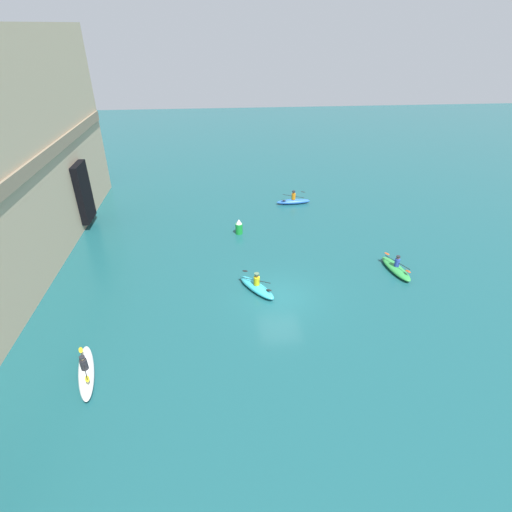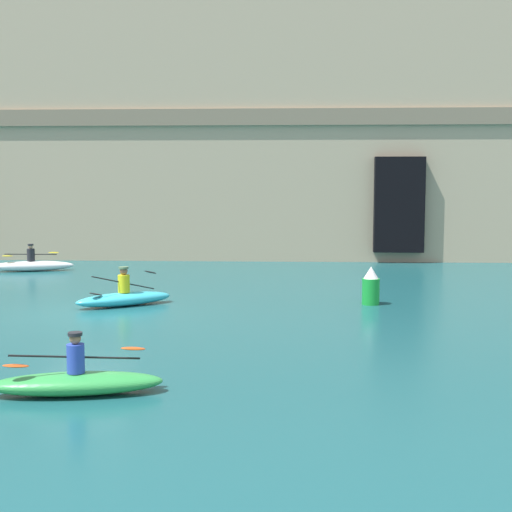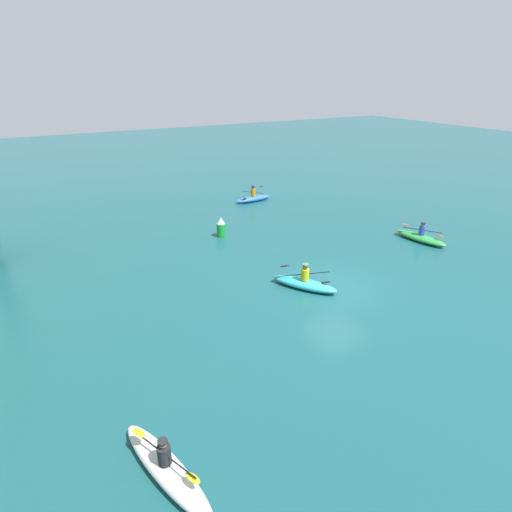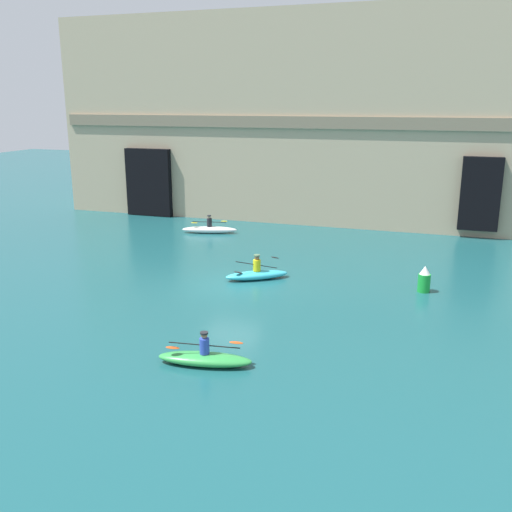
{
  "view_description": "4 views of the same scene",
  "coord_description": "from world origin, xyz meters",
  "px_view_note": "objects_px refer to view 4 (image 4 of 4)",
  "views": [
    {
      "loc": [
        -18.57,
        3.17,
        13.7
      ],
      "look_at": [
        1.64,
        1.3,
        1.84
      ],
      "focal_mm": 28.0,
      "sensor_mm": 36.0,
      "label": 1
    },
    {
      "loc": [
        5.79,
        -19.76,
        3.72
      ],
      "look_at": [
        4.71,
        2.34,
        1.44
      ],
      "focal_mm": 50.0,
      "sensor_mm": 36.0,
      "label": 2
    },
    {
      "loc": [
        -11.85,
        10.87,
        8.74
      ],
      "look_at": [
        1.75,
        3.26,
        1.61
      ],
      "focal_mm": 28.0,
      "sensor_mm": 36.0,
      "label": 3
    },
    {
      "loc": [
        8.81,
        -22.84,
        8.09
      ],
      "look_at": [
        0.9,
        0.77,
        1.29
      ],
      "focal_mm": 40.0,
      "sensor_mm": 36.0,
      "label": 4
    }
  ],
  "objects_px": {
    "kayak_white": "(209,229)",
    "marker_buoy": "(424,280)",
    "kayak_cyan": "(257,274)",
    "kayak_green": "(205,358)"
  },
  "relations": [
    {
      "from": "kayak_white",
      "to": "marker_buoy",
      "type": "relative_size",
      "value": 3.02
    },
    {
      "from": "kayak_cyan",
      "to": "kayak_green",
      "type": "distance_m",
      "value": 9.12
    },
    {
      "from": "kayak_cyan",
      "to": "kayak_white",
      "type": "relative_size",
      "value": 0.83
    },
    {
      "from": "kayak_white",
      "to": "marker_buoy",
      "type": "bearing_deg",
      "value": 135.21
    },
    {
      "from": "kayak_green",
      "to": "kayak_cyan",
      "type": "bearing_deg",
      "value": 88.23
    },
    {
      "from": "kayak_green",
      "to": "marker_buoy",
      "type": "relative_size",
      "value": 2.66
    },
    {
      "from": "marker_buoy",
      "to": "kayak_green",
      "type": "bearing_deg",
      "value": -122.81
    },
    {
      "from": "kayak_cyan",
      "to": "kayak_green",
      "type": "bearing_deg",
      "value": -115.39
    },
    {
      "from": "kayak_cyan",
      "to": "kayak_white",
      "type": "height_order",
      "value": "kayak_cyan"
    },
    {
      "from": "marker_buoy",
      "to": "kayak_white",
      "type": "bearing_deg",
      "value": 150.44
    }
  ]
}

